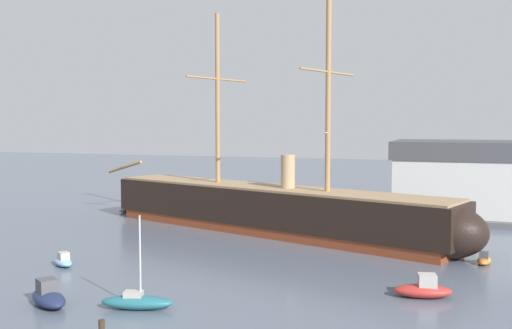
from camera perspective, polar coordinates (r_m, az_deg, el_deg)
name	(u,v)px	position (r m, az deg, el deg)	size (l,w,h in m)	color
tall_ship	(269,209)	(72.12, 1.25, -4.35)	(55.94, 23.04, 27.86)	brown
motorboat_foreground_left	(48,296)	(46.79, -19.75, -12.12)	(4.99, 4.18, 1.97)	#1E284C
sailboat_near_centre	(137,301)	(44.25, -11.63, -13.05)	(5.55, 2.90, 6.92)	#236670
motorboat_mid_left	(63,261)	(58.76, -18.45, -8.99)	(3.47, 2.95, 1.37)	#7FB2D6
motorboat_mid_right	(424,289)	(47.86, 16.16, -11.71)	(4.74, 2.74, 1.87)	#B22D28
motorboat_alongside_stern	(484,260)	(60.70, 21.53, -8.70)	(1.63, 3.07, 1.23)	orange
motorboat_far_left	(127,209)	(91.06, -12.55, -4.28)	(1.86, 3.51, 1.40)	gray
dinghy_distant_centre	(317,213)	(86.83, 6.05, -4.75)	(2.49, 1.35, 0.56)	#236670
seagull_in_flight	(326,133)	(51.50, 6.87, 3.13)	(0.41, 1.18, 0.13)	silver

